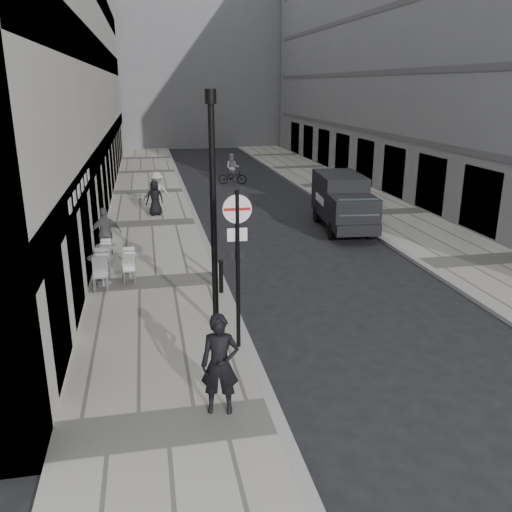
{
  "coord_description": "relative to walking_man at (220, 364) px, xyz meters",
  "views": [
    {
      "loc": [
        -2.1,
        -5.72,
        5.94
      ],
      "look_at": [
        0.75,
        8.34,
        1.4
      ],
      "focal_mm": 38.0,
      "sensor_mm": 36.0,
      "label": 1
    }
  ],
  "objects": [
    {
      "name": "sign_post",
      "position": [
        0.77,
        2.52,
        1.4
      ],
      "size": [
        0.63,
        0.1,
        3.69
      ],
      "rotation": [
        0.0,
        0.0,
        -0.03
      ],
      "color": "black",
      "rests_on": "sidewalk"
    },
    {
      "name": "pedestrian_b",
      "position": [
        -0.66,
        17.16,
        -0.01
      ],
      "size": [
        1.29,
        0.81,
        1.91
      ],
      "primitive_type": "imported",
      "rotation": [
        0.0,
        0.0,
        3.23
      ],
      "color": "#ABA69E",
      "rests_on": "sidewalk"
    },
    {
      "name": "lamppost",
      "position": [
        0.4,
        3.73,
        2.23
      ],
      "size": [
        0.26,
        0.26,
        5.74
      ],
      "color": "black",
      "rests_on": "sidewalk"
    },
    {
      "name": "sidewalk",
      "position": [
        -1.0,
        14.97,
        -1.03
      ],
      "size": [
        4.0,
        60.0,
        0.12
      ],
      "primitive_type": "cube",
      "color": "#A5A195",
      "rests_on": "ground"
    },
    {
      "name": "bollard_near",
      "position": [
        0.85,
        6.01,
        -0.5
      ],
      "size": [
        0.13,
        0.13,
        0.94
      ],
      "primitive_type": "cylinder",
      "color": "black",
      "rests_on": "sidewalk"
    },
    {
      "name": "bollard_far",
      "position": [
        0.85,
        7.31,
        -0.47
      ],
      "size": [
        0.13,
        0.13,
        0.99
      ],
      "primitive_type": "cylinder",
      "color": "black",
      "rests_on": "sidewalk"
    },
    {
      "name": "cafe_table_mid",
      "position": [
        -1.8,
        7.91,
        -0.52
      ],
      "size": [
        0.68,
        1.53,
        0.87
      ],
      "color": "#B6B6B8",
      "rests_on": "sidewalk"
    },
    {
      "name": "far_sidewalk",
      "position": [
        10.0,
        14.97,
        -1.03
      ],
      "size": [
        4.0,
        60.0,
        0.12
      ],
      "primitive_type": "cube",
      "color": "#A5A195",
      "rests_on": "ground"
    },
    {
      "name": "cafe_table_near",
      "position": [
        -2.6,
        9.34,
        -0.55
      ],
      "size": [
        0.63,
        1.43,
        0.81
      ],
      "color": "silver",
      "rests_on": "sidewalk"
    },
    {
      "name": "building_left",
      "position": [
        -5.0,
        21.47,
        7.91
      ],
      "size": [
        4.0,
        45.0,
        18.0
      ],
      "primitive_type": "cube",
      "color": "beige",
      "rests_on": "ground"
    },
    {
      "name": "walking_man",
      "position": [
        0.0,
        0.0,
        0.0
      ],
      "size": [
        0.79,
        0.6,
        1.93
      ],
      "primitive_type": "imported",
      "rotation": [
        0.0,
        0.0,
        -0.21
      ],
      "color": "black",
      "rests_on": "sidewalk"
    },
    {
      "name": "pedestrian_a",
      "position": [
        -2.6,
        10.0,
        -0.05
      ],
      "size": [
        1.15,
        0.69,
        1.83
      ],
      "primitive_type": "imported",
      "rotation": [
        0.0,
        0.0,
        3.38
      ],
      "color": "#4C4C50",
      "rests_on": "sidewalk"
    },
    {
      "name": "panel_van",
      "position": [
        7.01,
        12.73,
        0.2
      ],
      "size": [
        2.3,
        5.02,
        2.29
      ],
      "rotation": [
        0.0,
        0.0,
        -0.11
      ],
      "color": "black",
      "rests_on": "ground"
    },
    {
      "name": "cafe_table_far",
      "position": [
        -2.6,
        7.41,
        -0.45
      ],
      "size": [
        0.8,
        1.8,
        1.03
      ],
      "color": "#A4A4A6",
      "rests_on": "sidewalk"
    },
    {
      "name": "pedestrian_c",
      "position": [
        -0.79,
        16.45,
        -0.15
      ],
      "size": [
        0.89,
        0.68,
        1.62
      ],
      "primitive_type": "imported",
      "rotation": [
        0.0,
        0.0,
        3.37
      ],
      "color": "black",
      "rests_on": "sidewalk"
    },
    {
      "name": "cyclist",
      "position": [
        4.17,
        24.63,
        -0.34
      ],
      "size": [
        1.85,
        0.94,
        1.9
      ],
      "rotation": [
        0.0,
        0.0,
        -0.19
      ],
      "color": "black",
      "rests_on": "ground"
    },
    {
      "name": "building_right",
      "position": [
        15.0,
        21.47,
        8.91
      ],
      "size": [
        6.0,
        45.0,
        20.0
      ],
      "primitive_type": "cube",
      "color": "slate",
      "rests_on": "ground"
    },
    {
      "name": "building_far",
      "position": [
        2.5,
        52.97,
        9.91
      ],
      "size": [
        24.0,
        16.0,
        22.0
      ],
      "primitive_type": "cube",
      "color": "slate",
      "rests_on": "ground"
    }
  ]
}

